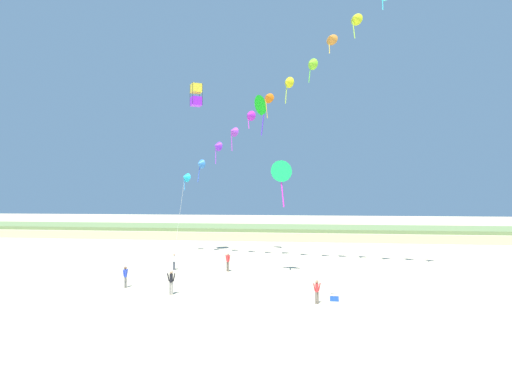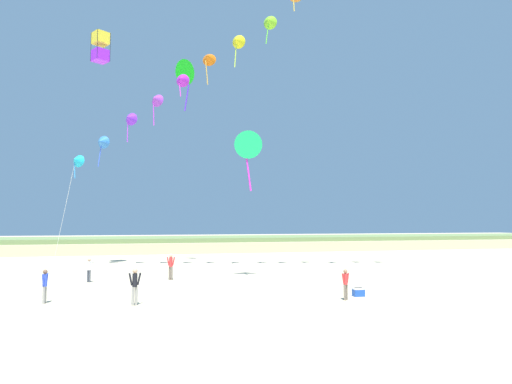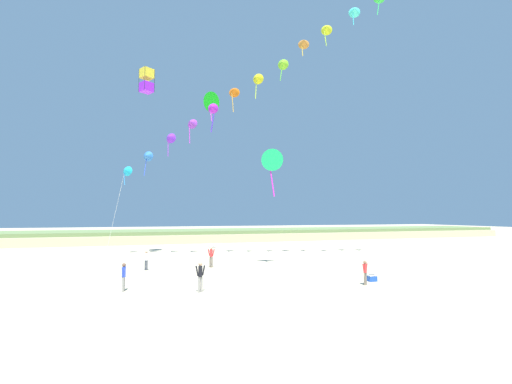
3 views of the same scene
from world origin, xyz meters
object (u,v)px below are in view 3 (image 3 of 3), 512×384
person_near_right (124,275)px  large_kite_mid_trail (272,160)px  person_near_left (200,275)px  large_kite_low_lead (213,102)px  large_kite_high_solo (147,81)px  person_far_right (365,271)px  beach_cooler (372,278)px  person_mid_center (146,259)px  person_far_left (211,255)px

person_near_right → large_kite_mid_trail: 15.42m
person_near_left → large_kite_low_lead: 26.15m
person_near_right → large_kite_high_solo: (0.82, 16.05, 17.63)m
person_near_right → person_far_right: size_ratio=1.06×
beach_cooler → person_far_right: bearing=-141.6°
large_kite_low_lead → large_kite_high_solo: bearing=-164.5°
person_near_left → large_kite_high_solo: large_kite_high_solo is taller
person_far_right → large_kite_high_solo: size_ratio=0.61×
person_near_left → large_kite_high_solo: size_ratio=0.68×
person_mid_center → large_kite_low_lead: size_ratio=0.31×
person_near_right → large_kite_low_lead: (8.34, 18.13, 16.76)m
person_near_right → person_far_left: 9.74m
large_kite_mid_trail → beach_cooler: size_ratio=7.26×
person_far_left → person_near_right: bearing=-130.5°
person_far_right → large_kite_high_solo: large_kite_high_solo is taller
person_mid_center → beach_cooler: bearing=-33.1°
person_far_right → large_kite_high_solo: bearing=125.6°
person_near_right → person_far_left: (6.33, 7.41, 0.08)m
person_mid_center → large_kite_high_solo: large_kite_high_solo is taller
person_near_left → person_mid_center: 9.53m
person_near_left → beach_cooler: size_ratio=2.95×
large_kite_low_lead → large_kite_high_solo: (-7.52, -2.08, 0.87)m
person_mid_center → person_far_right: bearing=-37.9°
beach_cooler → large_kite_low_lead: bearing=109.4°
person_far_right → person_far_left: bearing=128.1°
person_near_left → person_far_right: bearing=-6.1°
person_mid_center → person_far_left: bearing=-1.2°
person_far_right → large_kite_mid_trail: bearing=107.3°
large_kite_mid_trail → large_kite_high_solo: 17.11m
person_far_left → large_kite_high_solo: large_kite_high_solo is taller
large_kite_low_lead → person_mid_center: bearing=-124.0°
person_far_right → large_kite_low_lead: large_kite_low_lead is taller
person_far_right → large_kite_low_lead: (-5.85, 20.75, 16.81)m
person_near_right → beach_cooler: bearing=-6.4°
large_kite_low_lead → large_kite_high_solo: large_kite_high_solo is taller
person_far_left → large_kite_low_lead: bearing=79.4°
person_near_right → large_kite_low_lead: bearing=65.3°
person_near_left → large_kite_high_solo: 25.08m
person_far_left → beach_cooler: size_ratio=3.01×
large_kite_high_solo → person_far_left: bearing=-57.5°
large_kite_mid_trail → person_far_right: bearing=-72.7°
large_kite_low_lead → beach_cooler: 27.35m
person_mid_center → large_kite_mid_trail: 13.13m
person_far_left → large_kite_high_solo: (-5.51, 8.64, 17.55)m
person_near_left → large_kite_mid_trail: bearing=47.9°
person_mid_center → person_far_right: person_mid_center is taller
person_far_left → beach_cooler: bearing=-45.3°
person_mid_center → person_far_right: (13.00, -10.13, -0.01)m
person_near_left → large_kite_mid_trail: (7.24, 8.00, 8.12)m
beach_cooler → person_near_right: bearing=173.6°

